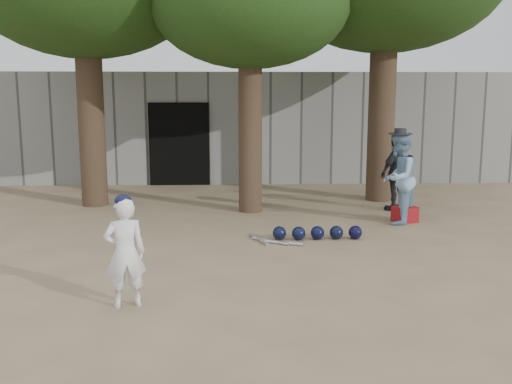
{
  "coord_description": "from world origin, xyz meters",
  "views": [
    {
      "loc": [
        0.29,
        -7.46,
        2.39
      ],
      "look_at": [
        0.6,
        1.0,
        0.95
      ],
      "focal_mm": 40.0,
      "sensor_mm": 36.0,
      "label": 1
    }
  ],
  "objects_px": {
    "boy_player": "(125,253)",
    "spectator_dark": "(397,173)",
    "red_bag": "(405,214)",
    "spectator_blue": "(398,178)"
  },
  "relations": [
    {
      "from": "boy_player",
      "to": "red_bag",
      "type": "xyz_separation_m",
      "value": [
        4.48,
        4.22,
        -0.48
      ]
    },
    {
      "from": "spectator_blue",
      "to": "red_bag",
      "type": "bearing_deg",
      "value": 148.5
    },
    {
      "from": "red_bag",
      "to": "spectator_blue",
      "type": "bearing_deg",
      "value": -153.73
    },
    {
      "from": "boy_player",
      "to": "spectator_blue",
      "type": "xyz_separation_m",
      "value": [
        4.3,
        4.13,
        0.23
      ]
    },
    {
      "from": "spectator_blue",
      "to": "red_bag",
      "type": "relative_size",
      "value": 4.09
    },
    {
      "from": "boy_player",
      "to": "spectator_dark",
      "type": "xyz_separation_m",
      "value": [
        4.62,
        5.36,
        0.15
      ]
    },
    {
      "from": "boy_player",
      "to": "red_bag",
      "type": "height_order",
      "value": "boy_player"
    },
    {
      "from": "boy_player",
      "to": "spectator_dark",
      "type": "height_order",
      "value": "spectator_dark"
    },
    {
      "from": "spectator_dark",
      "to": "spectator_blue",
      "type": "bearing_deg",
      "value": 40.83
    },
    {
      "from": "spectator_blue",
      "to": "spectator_dark",
      "type": "distance_m",
      "value": 1.27
    }
  ]
}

